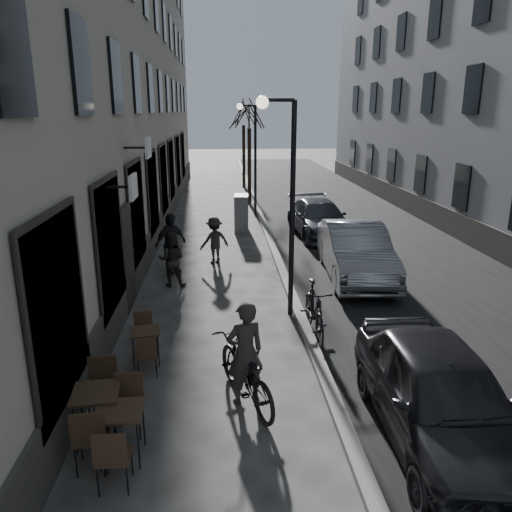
{
  "coord_description": "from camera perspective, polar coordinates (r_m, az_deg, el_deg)",
  "views": [
    {
      "loc": [
        -1.65,
        -5.21,
        4.78
      ],
      "look_at": [
        -0.91,
        4.96,
        1.8
      ],
      "focal_mm": 35.0,
      "sensor_mm": 36.0,
      "label": 1
    }
  ],
  "objects": [
    {
      "name": "ground",
      "position": [
        7.26,
        11.13,
        -25.26
      ],
      "size": [
        120.0,
        120.0,
        0.0
      ],
      "primitive_type": "plane",
      "color": "#363331",
      "rests_on": "ground"
    },
    {
      "name": "road",
      "position": [
        22.43,
        10.18,
        3.74
      ],
      "size": [
        7.3,
        60.0,
        0.0
      ],
      "primitive_type": "cube",
      "color": "black",
      "rests_on": "ground"
    },
    {
      "name": "kerb",
      "position": [
        21.81,
        0.83,
        3.8
      ],
      "size": [
        0.25,
        60.0,
        0.12
      ],
      "primitive_type": "cube",
      "color": "slate",
      "rests_on": "ground"
    },
    {
      "name": "building_left",
      "position": [
        22.37,
        -16.79,
        23.94
      ],
      "size": [
        4.0,
        35.0,
        16.0
      ],
      "primitive_type": "cube",
      "color": "gray",
      "rests_on": "ground"
    },
    {
      "name": "building_right",
      "position": [
        24.62,
        24.83,
        22.44
      ],
      "size": [
        4.0,
        35.0,
        16.0
      ],
      "primitive_type": "cube",
      "color": "gray",
      "rests_on": "ground"
    },
    {
      "name": "streetlamp_near",
      "position": [
        11.42,
        3.37,
        8.11
      ],
      "size": [
        0.9,
        0.28,
        5.09
      ],
      "color": "black",
      "rests_on": "ground"
    },
    {
      "name": "streetlamp_far",
      "position": [
        23.31,
        -0.51,
        12.32
      ],
      "size": [
        0.9,
        0.28,
        5.09
      ],
      "color": "black",
      "rests_on": "ground"
    },
    {
      "name": "tree_near",
      "position": [
        26.26,
        -0.78,
        16.05
      ],
      "size": [
        2.4,
        2.4,
        5.7
      ],
      "color": "black",
      "rests_on": "ground"
    },
    {
      "name": "tree_far",
      "position": [
        32.25,
        -1.44,
        16.09
      ],
      "size": [
        2.4,
        2.4,
        5.7
      ],
      "color": "black",
      "rests_on": "ground"
    },
    {
      "name": "bistro_set_a",
      "position": [
        7.67,
        -15.13,
        -18.51
      ],
      "size": [
        0.65,
        1.57,
        0.93
      ],
      "rotation": [
        0.0,
        0.0,
        0.01
      ],
      "color": "#2E2214",
      "rests_on": "ground"
    },
    {
      "name": "bistro_set_b",
      "position": [
        8.09,
        -17.67,
        -16.49
      ],
      "size": [
        0.73,
        1.69,
        0.98
      ],
      "rotation": [
        0.0,
        0.0,
        0.09
      ],
      "color": "#2E2214",
      "rests_on": "ground"
    },
    {
      "name": "bistro_set_c",
      "position": [
        10.12,
        -12.55,
        -9.68
      ],
      "size": [
        0.65,
        1.42,
        0.81
      ],
      "rotation": [
        0.0,
        0.0,
        0.18
      ],
      "color": "#2E2214",
      "rests_on": "ground"
    },
    {
      "name": "utility_cabinet",
      "position": [
        20.42,
        -1.68,
        4.91
      ],
      "size": [
        0.62,
        1.04,
        1.5
      ],
      "primitive_type": "cube",
      "rotation": [
        0.0,
        0.0,
        -0.07
      ],
      "color": "slate",
      "rests_on": "ground"
    },
    {
      "name": "bicycle",
      "position": [
        8.61,
        -1.25,
        -13.1
      ],
      "size": [
        1.44,
        2.24,
        1.11
      ],
      "primitive_type": "imported",
      "rotation": [
        0.0,
        0.0,
        3.5
      ],
      "color": "black",
      "rests_on": "ground"
    },
    {
      "name": "cyclist_rider",
      "position": [
        8.44,
        -1.26,
        -11.01
      ],
      "size": [
        0.77,
        0.64,
        1.82
      ],
      "primitive_type": "imported",
      "rotation": [
        0.0,
        0.0,
        3.5
      ],
      "color": "#2A2724",
      "rests_on": "ground"
    },
    {
      "name": "pedestrian_near",
      "position": [
        14.14,
        -9.6,
        -0.4
      ],
      "size": [
        0.8,
        0.64,
        1.55
      ],
      "primitive_type": "imported",
      "rotation": [
        0.0,
        0.0,
        3.06
      ],
      "color": "#272421",
      "rests_on": "ground"
    },
    {
      "name": "pedestrian_mid",
      "position": [
        16.13,
        -4.76,
        1.81
      ],
      "size": [
        1.13,
        0.93,
        1.52
      ],
      "primitive_type": "imported",
      "rotation": [
        0.0,
        0.0,
        3.58
      ],
      "color": "black",
      "rests_on": "ground"
    },
    {
      "name": "pedestrian_far",
      "position": [
        15.24,
        -9.71,
        1.41
      ],
      "size": [
        1.11,
        1.07,
        1.85
      ],
      "primitive_type": "imported",
      "rotation": [
        0.0,
        0.0,
        0.74
      ],
      "color": "black",
      "rests_on": "ground"
    },
    {
      "name": "car_near",
      "position": [
        8.12,
        20.3,
        -14.62
      ],
      "size": [
        1.87,
        4.44,
        1.5
      ],
      "primitive_type": "imported",
      "rotation": [
        0.0,
        0.0,
        -0.02
      ],
      "color": "black",
      "rests_on": "ground"
    },
    {
      "name": "car_mid",
      "position": [
        14.96,
        11.32,
        0.52
      ],
      "size": [
        2.0,
        4.92,
        1.59
      ],
      "primitive_type": "imported",
      "rotation": [
        0.0,
        0.0,
        -0.07
      ],
      "color": "gray",
      "rests_on": "ground"
    },
    {
      "name": "car_far",
      "position": [
        19.94,
        7.21,
        4.31
      ],
      "size": [
        2.2,
        4.8,
        1.36
      ],
      "primitive_type": "imported",
      "rotation": [
        0.0,
        0.0,
        0.06
      ],
      "color": "#373942",
      "rests_on": "ground"
    },
    {
      "name": "moped",
      "position": [
        11.0,
        6.69,
        -6.19
      ],
      "size": [
        0.57,
        1.99,
        1.19
      ],
      "primitive_type": "imported",
      "rotation": [
        0.0,
        0.0,
        0.0
      ],
      "color": "black",
      "rests_on": "ground"
    }
  ]
}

